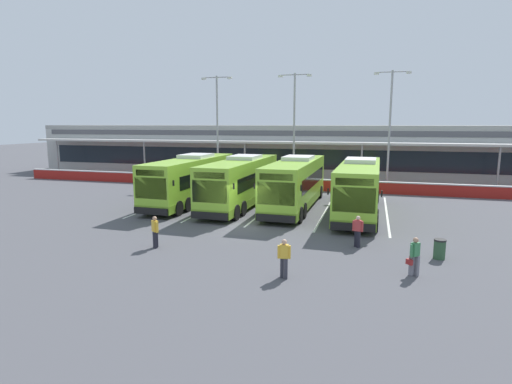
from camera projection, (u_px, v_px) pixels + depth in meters
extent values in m
plane|color=#4C4C51|center=(246.00, 226.00, 25.08)|extent=(200.00, 200.00, 0.00)
cube|color=#B7B7B2|center=(312.00, 152.00, 50.23)|extent=(70.00, 10.00, 5.50)
cube|color=#19232D|center=(305.00, 159.00, 45.55)|extent=(66.00, 0.08, 2.20)
cube|color=#4C4C51|center=(305.00, 133.00, 45.07)|extent=(68.00, 0.08, 0.60)
cube|color=beige|center=(303.00, 143.00, 43.83)|extent=(67.00, 3.00, 0.24)
cube|color=gray|center=(312.00, 127.00, 49.74)|extent=(70.00, 10.00, 0.50)
cylinder|color=#999999|center=(57.00, 157.00, 51.46)|extent=(0.20, 0.20, 4.20)
cylinder|color=#999999|center=(145.00, 159.00, 48.09)|extent=(0.20, 0.20, 4.20)
cylinder|color=#999999|center=(245.00, 162.00, 44.72)|extent=(0.20, 0.20, 4.20)
cylinder|color=#999999|center=(361.00, 165.00, 41.35)|extent=(0.20, 0.20, 4.20)
cylinder|color=#999999|center=(499.00, 168.00, 37.98)|extent=(0.20, 0.20, 4.20)
cube|color=maroon|center=(292.00, 184.00, 38.75)|extent=(60.00, 0.36, 1.00)
cube|color=#B2B2B2|center=(292.00, 179.00, 38.66)|extent=(60.00, 0.40, 0.10)
cube|color=#8CC633|center=(191.00, 179.00, 32.10)|extent=(2.72, 12.03, 3.19)
cube|color=olive|center=(192.00, 195.00, 32.31)|extent=(2.74, 12.05, 0.56)
cube|color=black|center=(193.00, 175.00, 32.44)|extent=(2.71, 9.63, 0.96)
cube|color=black|center=(151.00, 188.00, 26.45)|extent=(2.31, 0.13, 1.40)
cube|color=black|center=(150.00, 173.00, 26.28)|extent=(2.05, 0.11, 0.40)
cube|color=silver|center=(196.00, 156.00, 32.76)|extent=(2.09, 2.83, 0.28)
cube|color=black|center=(151.00, 211.00, 26.60)|extent=(2.45, 0.19, 0.44)
cube|color=black|center=(173.00, 183.00, 26.31)|extent=(0.08, 0.12, 0.36)
cube|color=black|center=(134.00, 181.00, 27.14)|extent=(0.08, 0.12, 0.36)
cylinder|color=black|center=(226.00, 188.00, 36.33)|extent=(0.33, 1.04, 1.04)
cylinder|color=black|center=(202.00, 187.00, 37.01)|extent=(0.33, 1.04, 1.04)
cylinder|color=black|center=(187.00, 205.00, 28.96)|extent=(0.33, 1.04, 1.04)
cylinder|color=black|center=(157.00, 203.00, 29.64)|extent=(0.33, 1.04, 1.04)
cylinder|color=black|center=(178.00, 208.00, 27.64)|extent=(0.33, 1.04, 1.04)
cylinder|color=black|center=(147.00, 206.00, 28.32)|extent=(0.33, 1.04, 1.04)
cube|color=#8CC633|center=(241.00, 181.00, 30.79)|extent=(2.72, 12.03, 3.19)
cube|color=olive|center=(241.00, 198.00, 31.01)|extent=(2.74, 12.05, 0.56)
cube|color=black|center=(243.00, 177.00, 31.13)|extent=(2.71, 9.63, 0.96)
cube|color=black|center=(210.00, 192.00, 25.15)|extent=(2.31, 0.13, 1.40)
cube|color=black|center=(209.00, 176.00, 24.98)|extent=(2.05, 0.11, 0.40)
cube|color=silver|center=(245.00, 157.00, 31.45)|extent=(2.09, 2.83, 0.28)
cube|color=black|center=(209.00, 216.00, 25.29)|extent=(2.45, 0.19, 0.44)
cube|color=black|center=(234.00, 186.00, 25.01)|extent=(0.08, 0.12, 0.36)
cube|color=black|center=(191.00, 184.00, 25.84)|extent=(0.08, 0.12, 0.36)
cylinder|color=black|center=(271.00, 191.00, 35.03)|extent=(0.33, 1.04, 1.04)
cylinder|color=black|center=(245.00, 189.00, 35.71)|extent=(0.33, 1.04, 1.04)
cylinder|color=black|center=(242.00, 208.00, 27.66)|extent=(0.33, 1.04, 1.04)
cylinder|color=black|center=(210.00, 206.00, 28.34)|extent=(0.33, 1.04, 1.04)
cylinder|color=black|center=(235.00, 213.00, 26.34)|extent=(0.33, 1.04, 1.04)
cylinder|color=black|center=(201.00, 210.00, 27.02)|extent=(0.33, 1.04, 1.04)
cube|color=#8CC633|center=(295.00, 182.00, 30.10)|extent=(2.72, 12.03, 3.19)
cube|color=olive|center=(295.00, 200.00, 30.32)|extent=(2.74, 12.05, 0.56)
cube|color=black|center=(297.00, 178.00, 30.44)|extent=(2.71, 9.63, 0.96)
cube|color=black|center=(276.00, 194.00, 24.46)|extent=(2.31, 0.13, 1.40)
cube|color=black|center=(276.00, 177.00, 24.28)|extent=(2.05, 0.11, 0.40)
cube|color=silver|center=(298.00, 158.00, 30.76)|extent=(2.09, 2.83, 0.28)
cube|color=black|center=(275.00, 218.00, 24.60)|extent=(2.45, 0.19, 0.44)
cube|color=black|center=(301.00, 188.00, 24.31)|extent=(0.08, 0.12, 0.36)
cube|color=black|center=(254.00, 186.00, 25.14)|extent=(0.08, 0.12, 0.36)
cylinder|color=black|center=(320.00, 192.00, 34.33)|extent=(0.33, 1.04, 1.04)
cylinder|color=black|center=(292.00, 191.00, 35.01)|extent=(0.33, 1.04, 1.04)
cylinder|color=black|center=(303.00, 210.00, 26.96)|extent=(0.33, 1.04, 1.04)
cylinder|color=black|center=(269.00, 208.00, 27.65)|extent=(0.33, 1.04, 1.04)
cylinder|color=black|center=(299.00, 215.00, 25.64)|extent=(0.33, 1.04, 1.04)
cylinder|color=black|center=(263.00, 213.00, 26.32)|extent=(0.33, 1.04, 1.04)
cube|color=#8CC633|center=(359.00, 187.00, 28.03)|extent=(2.72, 12.03, 3.19)
cube|color=olive|center=(358.00, 205.00, 28.25)|extent=(2.74, 12.05, 0.56)
cube|color=black|center=(360.00, 182.00, 28.37)|extent=(2.71, 9.63, 0.96)
cube|color=black|center=(354.00, 200.00, 22.39)|extent=(2.31, 0.13, 1.40)
cube|color=black|center=(355.00, 182.00, 22.22)|extent=(2.05, 0.11, 0.40)
cube|color=silver|center=(361.00, 160.00, 28.69)|extent=(2.09, 2.83, 0.28)
cube|color=black|center=(353.00, 227.00, 22.53)|extent=(2.45, 0.19, 0.44)
cube|color=black|center=(382.00, 194.00, 22.25)|extent=(0.08, 0.12, 0.36)
cube|color=black|center=(328.00, 191.00, 23.08)|extent=(0.08, 0.12, 0.36)
cylinder|color=black|center=(377.00, 196.00, 32.27)|extent=(0.33, 1.04, 1.04)
cylinder|color=black|center=(346.00, 195.00, 32.95)|extent=(0.33, 1.04, 1.04)
cylinder|color=black|center=(376.00, 218.00, 24.90)|extent=(0.33, 1.04, 1.04)
cylinder|color=black|center=(336.00, 215.00, 25.58)|extent=(0.33, 1.04, 1.04)
cylinder|color=black|center=(375.00, 223.00, 23.58)|extent=(0.33, 1.04, 1.04)
cylinder|color=black|center=(334.00, 220.00, 24.26)|extent=(0.33, 1.04, 1.04)
cube|color=silver|center=(170.00, 201.00, 33.05)|extent=(0.14, 13.00, 0.01)
cube|color=silver|center=(218.00, 204.00, 31.91)|extent=(0.14, 13.00, 0.01)
cube|color=silver|center=(270.00, 207.00, 30.77)|extent=(0.14, 13.00, 0.01)
cube|color=silver|center=(326.00, 210.00, 29.63)|extent=(0.14, 13.00, 0.01)
cube|color=silver|center=(387.00, 213.00, 28.49)|extent=(0.14, 13.00, 0.01)
cube|color=slate|center=(412.00, 266.00, 16.75)|extent=(0.23, 0.22, 0.84)
cube|color=slate|center=(417.00, 266.00, 16.74)|extent=(0.23, 0.22, 0.84)
cube|color=#387F4C|center=(415.00, 249.00, 16.63)|extent=(0.39, 0.40, 0.56)
cube|color=#387F4C|center=(412.00, 251.00, 16.52)|extent=(0.13, 0.13, 0.54)
cube|color=#387F4C|center=(419.00, 249.00, 16.75)|extent=(0.13, 0.13, 0.54)
sphere|color=tan|center=(416.00, 240.00, 16.57)|extent=(0.22, 0.22, 0.22)
cube|color=maroon|center=(409.00, 262.00, 16.58)|extent=(0.29, 0.28, 0.22)
cylinder|color=maroon|center=(410.00, 258.00, 16.55)|extent=(0.02, 0.02, 0.16)
cube|color=#33333D|center=(282.00, 267.00, 16.55)|extent=(0.17, 0.20, 0.84)
cube|color=#33333D|center=(286.00, 269.00, 16.41)|extent=(0.17, 0.20, 0.84)
cube|color=gold|center=(284.00, 251.00, 16.37)|extent=(0.37, 0.27, 0.56)
cube|color=gold|center=(279.00, 252.00, 16.40)|extent=(0.10, 0.11, 0.54)
cube|color=gold|center=(290.00, 252.00, 16.34)|extent=(0.10, 0.11, 0.54)
sphere|color=tan|center=(284.00, 242.00, 16.30)|extent=(0.22, 0.22, 0.22)
cube|color=black|center=(356.00, 238.00, 20.73)|extent=(0.17, 0.20, 0.84)
cube|color=black|center=(359.00, 239.00, 20.55)|extent=(0.17, 0.20, 0.84)
cube|color=#B23838|center=(358.00, 226.00, 20.52)|extent=(0.38, 0.28, 0.56)
cube|color=#B23838|center=(353.00, 226.00, 20.63)|extent=(0.11, 0.12, 0.54)
cube|color=#B23838|center=(362.00, 227.00, 20.43)|extent=(0.11, 0.12, 0.54)
sphere|color=#DBB293|center=(358.00, 218.00, 20.46)|extent=(0.22, 0.22, 0.22)
cube|color=black|center=(156.00, 239.00, 20.64)|extent=(0.22, 0.23, 0.84)
cube|color=black|center=(155.00, 240.00, 20.44)|extent=(0.22, 0.23, 0.84)
cube|color=gold|center=(155.00, 226.00, 20.42)|extent=(0.40, 0.38, 0.56)
cube|color=gold|center=(153.00, 226.00, 20.60)|extent=(0.13, 0.13, 0.54)
cube|color=gold|center=(157.00, 227.00, 20.26)|extent=(0.13, 0.13, 0.54)
sphere|color=tan|center=(155.00, 218.00, 20.36)|extent=(0.22, 0.22, 0.22)
cylinder|color=#9E9EA3|center=(217.00, 130.00, 42.31)|extent=(0.20, 0.20, 11.00)
cylinder|color=#9E9EA3|center=(217.00, 77.00, 41.43)|extent=(2.80, 0.10, 0.10)
cube|color=silver|center=(204.00, 79.00, 41.82)|extent=(0.44, 0.28, 0.20)
cube|color=silver|center=(230.00, 78.00, 41.06)|extent=(0.44, 0.28, 0.20)
cylinder|color=#9E9EA3|center=(294.00, 131.00, 40.10)|extent=(0.20, 0.20, 11.00)
cylinder|color=#9E9EA3|center=(295.00, 75.00, 39.22)|extent=(2.80, 0.10, 0.10)
cube|color=silver|center=(281.00, 76.00, 39.62)|extent=(0.44, 0.28, 0.20)
cube|color=silver|center=(309.00, 75.00, 38.86)|extent=(0.44, 0.28, 0.20)
cylinder|color=#9E9EA3|center=(389.00, 131.00, 37.95)|extent=(0.20, 0.20, 11.00)
cylinder|color=#9E9EA3|center=(393.00, 72.00, 37.07)|extent=(2.80, 0.10, 0.10)
cube|color=silver|center=(377.00, 73.00, 37.47)|extent=(0.44, 0.28, 0.20)
cube|color=silver|center=(409.00, 72.00, 36.71)|extent=(0.44, 0.28, 0.20)
cylinder|color=#2D5133|center=(439.00, 250.00, 18.84)|extent=(0.52, 0.52, 0.85)
cylinder|color=black|center=(440.00, 240.00, 18.76)|extent=(0.54, 0.54, 0.08)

